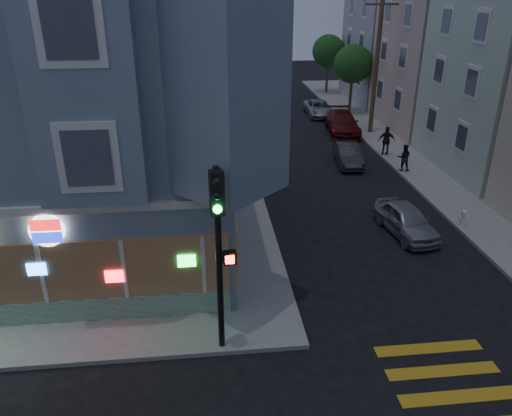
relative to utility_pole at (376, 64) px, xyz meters
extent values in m
plane|color=black|center=(-12.00, -24.00, -4.80)|extent=(120.00, 120.00, 0.00)
cube|color=slate|center=(-18.00, -13.00, 0.85)|extent=(14.00, 14.00, 11.00)
cube|color=silver|center=(-18.00, -13.00, -0.80)|extent=(14.30, 14.30, 0.25)
cube|color=#196B33|center=(-18.00, -20.05, -4.25)|extent=(13.60, 0.12, 0.80)
cube|color=#382B1E|center=(-18.00, -20.05, -2.85)|extent=(13.60, 0.10, 2.00)
cylinder|color=white|center=(-16.40, -20.13, -1.40)|extent=(1.00, 0.12, 1.00)
cube|color=#C0A295|center=(7.50, 1.00, -0.15)|extent=(12.00, 8.60, 9.00)
cube|color=#A7A2B2|center=(7.50, 10.00, 0.60)|extent=(12.00, 8.60, 10.50)
cylinder|color=#4C3826|center=(0.00, 0.00, -0.15)|extent=(0.30, 0.30, 9.00)
cube|color=#4C3826|center=(0.00, 0.00, 3.75)|extent=(2.20, 0.12, 0.12)
cylinder|color=#4C3826|center=(0.20, 6.00, -3.05)|extent=(0.24, 0.24, 3.20)
sphere|color=#1F4F1C|center=(0.20, 6.00, -0.85)|extent=(3.00, 3.00, 3.00)
cylinder|color=#4C3826|center=(0.20, 14.00, -3.05)|extent=(0.24, 0.24, 3.20)
sphere|color=#1F4F1C|center=(0.20, 14.00, -0.85)|extent=(3.00, 3.00, 3.00)
imported|color=black|center=(-0.70, -7.95, -3.89)|extent=(0.87, 0.76, 1.52)
imported|color=black|center=(-0.70, -5.09, -3.77)|extent=(1.09, 0.64, 1.75)
imported|color=#9C9EA4|center=(-3.40, -15.15, -4.15)|extent=(1.97, 3.94, 1.29)
imported|color=#35373A|center=(-3.40, -6.21, -4.20)|extent=(1.60, 3.75, 1.20)
imported|color=maroon|center=(-1.95, 0.37, -4.06)|extent=(2.57, 5.25, 1.47)
imported|color=#A6AAB1|center=(-2.45, 5.57, -4.20)|extent=(2.04, 4.30, 1.18)
cylinder|color=black|center=(-11.56, -21.70, -1.87)|extent=(0.18, 0.18, 5.56)
cube|color=black|center=(-11.56, -21.94, 0.30)|extent=(0.40, 0.36, 1.17)
sphere|color=black|center=(-11.56, -22.12, 0.67)|extent=(0.22, 0.22, 0.22)
sphere|color=black|center=(-11.56, -22.12, 0.30)|extent=(0.22, 0.22, 0.22)
sphere|color=#19F23F|center=(-11.56, -22.12, -0.07)|extent=(0.22, 0.22, 0.22)
cube|color=black|center=(-11.28, -21.90, -1.59)|extent=(0.38, 0.27, 0.36)
cube|color=#FF2614|center=(-11.28, -22.02, -1.59)|extent=(0.24, 0.02, 0.24)
cylinder|color=white|center=(-0.70, -14.92, -4.37)|extent=(0.22, 0.22, 0.55)
sphere|color=white|center=(-0.70, -14.92, -4.05)|extent=(0.24, 0.24, 0.24)
cylinder|color=white|center=(-0.70, -14.92, -4.32)|extent=(0.41, 0.11, 0.11)
camera|label=1|loc=(-11.84, -33.41, 5.09)|focal=35.00mm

